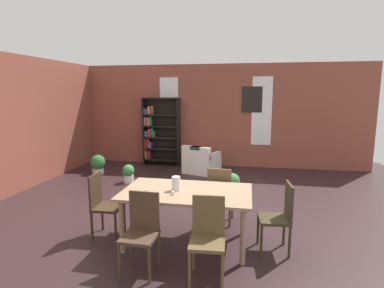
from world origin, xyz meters
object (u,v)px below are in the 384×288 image
(dining_chair_head_left, at_px, (103,203))
(dining_chair_far_right, at_px, (220,193))
(dining_chair_near_right, at_px, (208,235))
(armchair_white, at_px, (201,162))
(potted_plant_corner, at_px, (98,164))
(potted_plant_by_shelf, at_px, (232,183))
(dining_table, at_px, (187,196))
(potted_plant_window, at_px, (128,173))
(dining_chair_near_left, at_px, (141,229))
(bookshelf_tall, at_px, (159,131))
(dining_chair_head_right, at_px, (280,215))
(vase_on_table, at_px, (176,183))

(dining_chair_head_left, bearing_deg, dining_chair_far_right, 24.39)
(dining_chair_near_right, relative_size, armchair_white, 0.93)
(potted_plant_corner, bearing_deg, potted_plant_by_shelf, -17.71)
(dining_table, height_order, dining_chair_far_right, dining_chair_far_right)
(potted_plant_window, bearing_deg, potted_plant_corner, 150.48)
(dining_chair_near_left, distance_m, armchair_white, 4.68)
(bookshelf_tall, xyz_separation_m, potted_plant_window, (-0.19, -1.94, -0.78))
(dining_chair_far_right, relative_size, armchair_white, 0.93)
(potted_plant_window, bearing_deg, bookshelf_tall, 84.34)
(dining_chair_head_right, height_order, dining_chair_head_left, same)
(dining_chair_far_right, bearing_deg, dining_table, -117.91)
(dining_chair_near_left, bearing_deg, potted_plant_by_shelf, 72.38)
(vase_on_table, distance_m, dining_chair_head_right, 1.47)
(dining_chair_near_right, height_order, bookshelf_tall, bookshelf_tall)
(dining_chair_head_left, distance_m, potted_plant_window, 2.80)
(bookshelf_tall, distance_m, potted_plant_by_shelf, 3.46)
(dining_chair_head_left, bearing_deg, potted_plant_corner, 118.66)
(vase_on_table, bearing_deg, dining_chair_near_left, -108.27)
(dining_chair_head_right, xyz_separation_m, potted_plant_window, (-3.24, 2.69, -0.28))
(dining_chair_head_left, height_order, potted_plant_window, dining_chair_head_left)
(dining_table, bearing_deg, dining_chair_head_left, -179.84)
(potted_plant_corner, bearing_deg, dining_chair_near_right, -49.46)
(dining_chair_head_right, bearing_deg, potted_plant_by_shelf, 108.95)
(potted_plant_by_shelf, distance_m, potted_plant_corner, 3.79)
(dining_chair_near_left, bearing_deg, bookshelf_tall, 104.40)
(dining_table, distance_m, potted_plant_window, 3.37)
(dining_chair_near_left, xyz_separation_m, bookshelf_tall, (-1.38, 5.38, 0.49))
(dining_table, distance_m, dining_chair_far_right, 0.87)
(vase_on_table, xyz_separation_m, dining_chair_near_left, (-0.25, -0.75, -0.36))
(bookshelf_tall, height_order, potted_plant_window, bookshelf_tall)
(dining_chair_head_right, height_order, potted_plant_window, dining_chair_head_right)
(potted_plant_by_shelf, bearing_deg, bookshelf_tall, 133.15)
(dining_table, bearing_deg, potted_plant_window, 126.27)
(potted_plant_window, bearing_deg, dining_table, -53.73)
(dining_chair_near_left, xyz_separation_m, potted_plant_window, (-1.57, 3.44, -0.28))
(armchair_white, bearing_deg, potted_plant_window, -141.82)
(dining_chair_near_right, distance_m, bookshelf_tall, 5.83)
(armchair_white, bearing_deg, potted_plant_by_shelf, -62.02)
(dining_chair_far_right, height_order, potted_plant_window, dining_chair_far_right)
(potted_plant_by_shelf, height_order, potted_plant_window, potted_plant_by_shelf)
(dining_chair_near_right, distance_m, potted_plant_by_shelf, 2.93)
(dining_chair_head_right, distance_m, potted_plant_corner, 5.48)
(dining_chair_head_right, bearing_deg, potted_plant_window, 140.38)
(dining_chair_far_right, xyz_separation_m, potted_plant_by_shelf, (0.13, 1.41, -0.24))
(bookshelf_tall, xyz_separation_m, potted_plant_corner, (-1.30, -1.31, -0.74))
(dining_chair_near_left, xyz_separation_m, armchair_white, (-0.01, 4.68, -0.23))
(dining_chair_head_left, bearing_deg, dining_table, 0.16)
(dining_chair_near_left, distance_m, potted_plant_by_shelf, 3.07)
(dining_chair_near_right, height_order, potted_plant_corner, dining_chair_near_right)
(dining_chair_near_left, xyz_separation_m, potted_plant_by_shelf, (0.93, 2.92, -0.24))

